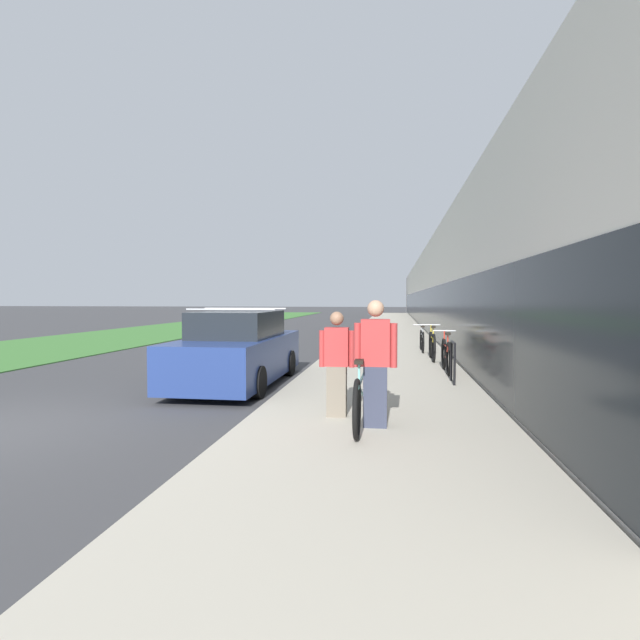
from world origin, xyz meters
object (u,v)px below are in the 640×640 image
Objects in this scene: bike_rack_hoop at (453,358)px; cruiser_bike_farthest at (422,340)px; person_rider at (375,363)px; cruiser_bike_nearest at (446,355)px; cruiser_bike_middle at (432,345)px; parked_sedan_curbside at (238,351)px; tandem_bicycle at (362,392)px; person_bystander at (337,364)px.

cruiser_bike_farthest reaches higher than bike_rack_hoop.
person_rider is 5.40m from cruiser_bike_nearest.
person_rider is 0.90× the size of cruiser_bike_middle.
cruiser_bike_nearest is 0.97× the size of cruiser_bike_middle.
parked_sedan_curbside is at bearing -178.12° from bike_rack_hoop.
person_rider reaches higher than cruiser_bike_nearest.
parked_sedan_curbside reaches higher than tandem_bicycle.
tandem_bicycle is 1.67× the size of person_rider.
cruiser_bike_middle reaches higher than cruiser_bike_farthest.
tandem_bicycle is at bearing -108.78° from cruiser_bike_nearest.
bike_rack_hoop is 0.18× the size of parked_sedan_curbside.
cruiser_bike_nearest reaches higher than bike_rack_hoop.
bike_rack_hoop is 0.48× the size of cruiser_bike_farthest.
cruiser_bike_middle is (1.30, 7.53, -0.44)m from person_rider.
tandem_bicycle is 1.51× the size of cruiser_bike_middle.
tandem_bicycle is 5.09m from cruiser_bike_nearest.
person_rider is 0.37× the size of parked_sedan_curbside.
cruiser_bike_middle is 2.29m from cruiser_bike_farthest.
person_bystander is 9.47m from cruiser_bike_farthest.
person_bystander is at bearing -51.12° from parked_sedan_curbside.
tandem_bicycle is at bearing -101.81° from cruiser_bike_middle.
person_rider is 4.66m from parked_sedan_curbside.
person_bystander is 0.86× the size of cruiser_bike_farthest.
person_rider is at bearing -96.70° from cruiser_bike_farthest.
person_rider reaches higher than person_bystander.
cruiser_bike_middle is at bearing 42.77° from parked_sedan_curbside.
cruiser_bike_nearest is (1.44, 5.18, -0.45)m from person_rider.
person_bystander is 0.84× the size of cruiser_bike_nearest.
cruiser_bike_farthest is at bearing 93.57° from cruiser_bike_nearest.
person_rider is 0.93× the size of cruiser_bike_nearest.
person_bystander is at bearing -100.50° from cruiser_bike_farthest.
tandem_bicycle is 3.32× the size of bike_rack_hoop.
cruiser_bike_nearest is at bearing -86.43° from cruiser_bike_farthest.
tandem_bicycle is 1.60× the size of cruiser_bike_farthest.
bike_rack_hoop is at bearing 1.88° from parked_sedan_curbside.
person_bystander is 0.33× the size of parked_sedan_curbside.
cruiser_bike_nearest is at bearing 71.22° from tandem_bicycle.
cruiser_bike_nearest is 4.76m from parked_sedan_curbside.
person_bystander reaches higher than cruiser_bike_middle.
cruiser_bike_farthest is (-0.27, 6.13, -0.15)m from bike_rack_hoop.
cruiser_bike_middle reaches higher than bike_rack_hoop.
cruiser_bike_nearest is 2.36m from cruiser_bike_middle.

